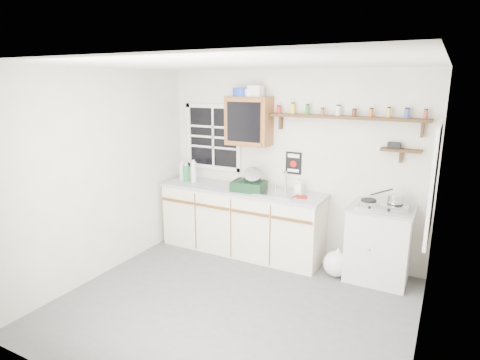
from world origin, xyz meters
name	(u,v)px	position (x,y,z in m)	size (l,w,h in m)	color
room	(233,193)	(0.00, 0.00, 1.25)	(3.64, 3.24, 2.54)	#4C4C4E
main_cabinet	(241,220)	(-0.58, 1.30, 0.46)	(2.31, 0.63, 0.92)	beige
right_cabinet	(378,244)	(1.25, 1.32, 0.46)	(0.73, 0.57, 0.91)	beige
sink	(278,192)	(-0.05, 1.30, 0.93)	(0.52, 0.44, 0.29)	#B2B3B7
upper_cabinet	(249,121)	(-0.55, 1.44, 1.82)	(0.60, 0.32, 0.65)	brown
upper_cabinet_clutter	(247,92)	(-0.58, 1.44, 2.21)	(0.42, 0.24, 0.14)	#1A33AA
spice_shelf	(345,117)	(0.71, 1.51, 1.93)	(1.91, 0.18, 0.35)	black
secondary_shelf	(399,149)	(1.36, 1.52, 1.58)	(0.45, 0.16, 0.24)	black
warning_sign	(293,163)	(0.05, 1.59, 1.28)	(0.22, 0.02, 0.30)	black
window_back	(213,137)	(-1.20, 1.59, 1.55)	(0.93, 0.03, 0.98)	black
window_right	(434,183)	(1.79, 0.55, 1.45)	(0.03, 0.78, 1.08)	black
water_bottles	(187,172)	(-1.48, 1.30, 1.05)	(0.32, 0.15, 0.32)	silver
dish_rack	(250,183)	(-0.43, 1.24, 1.02)	(0.46, 0.36, 0.32)	black
soap_bottle	(299,186)	(0.21, 1.40, 1.02)	(0.09, 0.09, 0.20)	silver
rag	(302,197)	(0.30, 1.25, 0.93)	(0.13, 0.11, 0.02)	maroon
hotplate	(381,205)	(1.25, 1.31, 0.95)	(0.60, 0.35, 0.08)	#B2B3B7
saucepan	(395,199)	(1.39, 1.31, 1.04)	(0.40, 0.28, 0.18)	#B2B3B7
trash_bag	(336,263)	(0.80, 1.15, 0.18)	(0.36, 0.33, 0.41)	silver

